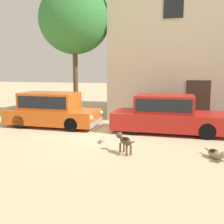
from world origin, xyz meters
name	(u,v)px	position (x,y,z in m)	size (l,w,h in m)	color
ground_plane	(99,134)	(0.00, 0.00, 0.00)	(80.00, 80.00, 0.00)	#CCB78E
parked_sedan_nearest	(51,109)	(-2.56, 0.94, 0.81)	(4.33, 1.79, 1.56)	#D15619
parked_sedan_second	(168,114)	(2.66, 1.03, 0.78)	(4.85, 1.83, 1.56)	#AD1E19
stray_dog_spotted	(124,140)	(1.50, -2.15, 0.42)	(0.75, 0.76, 0.65)	brown
stray_dog_tan	(216,154)	(4.21, -2.02, 0.16)	(0.56, 0.99, 0.37)	#997F60
stray_cat	(102,139)	(0.44, -0.99, 0.07)	(0.20, 0.63, 0.15)	gray
acacia_tree_left	(74,20)	(-2.27, 3.24, 5.12)	(3.70, 3.33, 6.89)	brown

